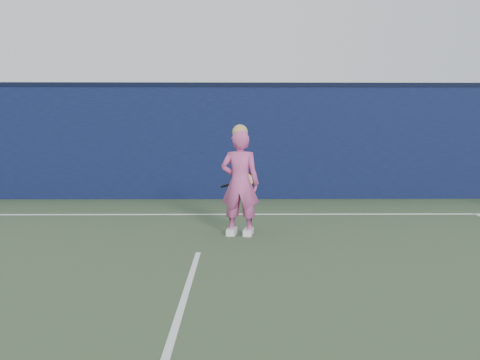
{
  "coord_description": "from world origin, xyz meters",
  "views": [
    {
      "loc": [
        0.44,
        -5.06,
        1.43
      ],
      "look_at": [
        0.52,
        2.12,
        0.8
      ],
      "focal_mm": 38.0,
      "sensor_mm": 36.0,
      "label": 1
    }
  ],
  "objects": [
    {
      "name": "ground",
      "position": [
        0.0,
        0.0,
        0.0
      ],
      "size": [
        80.0,
        80.0,
        0.0
      ],
      "primitive_type": "plane",
      "color": "#33492D",
      "rests_on": "ground"
    },
    {
      "name": "backstop_wall",
      "position": [
        0.0,
        6.5,
        1.25
      ],
      "size": [
        24.0,
        0.4,
        2.5
      ],
      "primitive_type": "cube",
      "color": "#0C1138",
      "rests_on": "ground"
    },
    {
      "name": "wall_cap",
      "position": [
        0.0,
        6.5,
        2.55
      ],
      "size": [
        24.0,
        0.42,
        0.1
      ],
      "primitive_type": "cube",
      "color": "black",
      "rests_on": "backstop_wall"
    },
    {
      "name": "player",
      "position": [
        0.52,
        2.12,
        0.76
      ],
      "size": [
        0.6,
        0.44,
        1.58
      ],
      "rotation": [
        0.0,
        0.0,
        2.98
      ],
      "color": "#D05197",
      "rests_on": "ground"
    },
    {
      "name": "racket",
      "position": [
        0.57,
        2.53,
        0.75
      ],
      "size": [
        0.52,
        0.19,
        0.29
      ],
      "rotation": [
        0.0,
        0.0,
        -0.4
      ],
      "color": "black",
      "rests_on": "ground"
    },
    {
      "name": "court_lines",
      "position": [
        0.0,
        -0.33,
        0.01
      ],
      "size": [
        11.0,
        12.04,
        0.01
      ],
      "color": "white",
      "rests_on": "court_surface"
    }
  ]
}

